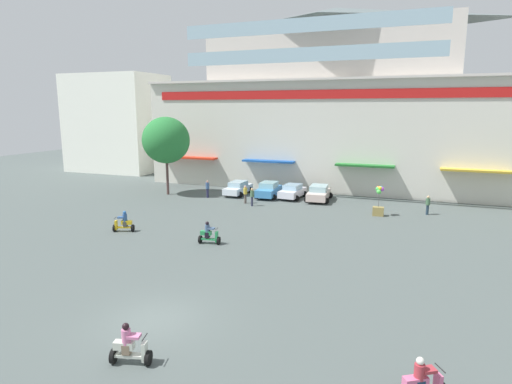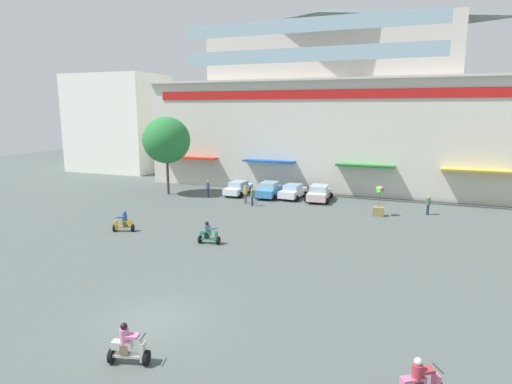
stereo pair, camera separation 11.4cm
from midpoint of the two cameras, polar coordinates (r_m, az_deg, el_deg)
The scene contains 17 objects.
ground_plane at distance 30.42m, azimuth 0.45°, elevation -5.93°, with size 128.00×128.00×0.00m, color #4C5654.
colonial_building at distance 52.45m, azimuth 9.87°, elevation 10.91°, with size 40.23×19.77×20.15m.
flank_building_left at distance 65.84m, azimuth -17.84°, elevation 8.66°, with size 12.84×8.81×13.56m.
plaza_tree_0 at distance 45.42m, azimuth -11.90°, elevation 6.72°, with size 4.89×4.75×8.05m.
parked_car_0 at distance 44.94m, azimuth -2.46°, elevation 0.54°, with size 2.25×4.33×1.41m.
parked_car_1 at distance 43.56m, azimuth 1.62°, elevation 0.30°, with size 2.44×4.06×1.57m.
parked_car_2 at distance 43.20m, azimuth 4.77°, elevation 0.10°, with size 2.51×3.96×1.42m.
parked_car_3 at distance 42.46m, azimuth 8.24°, elevation -0.12°, with size 2.64×4.51×1.51m.
scooter_rider_0 at distance 15.25m, azimuth 20.85°, elevation -22.51°, with size 1.54×1.24×1.48m.
scooter_rider_1 at distance 32.96m, azimuth -17.19°, elevation -3.96°, with size 1.57×1.01×1.56m.
scooter_rider_2 at distance 28.88m, azimuth -6.36°, elevation -5.61°, with size 1.49×0.71×1.53m.
scooter_rider_4 at distance 16.64m, azimuth -16.58°, elevation -19.08°, with size 1.50×0.87×1.54m.
pedestrian_0 at distance 39.15m, azimuth 21.71°, elevation -1.47°, with size 0.46×0.46×1.65m.
pedestrian_1 at distance 43.63m, azimuth -6.51°, elevation 0.54°, with size 0.44×0.44×1.76m.
pedestrian_2 at distance 39.61m, azimuth -0.62°, elevation -0.49°, with size 0.45×0.45×1.68m.
pedestrian_3 at distance 40.74m, azimuth -1.51°, elevation -0.16°, with size 0.44×0.44×1.72m.
balloon_vendor_cart at distance 37.37m, azimuth 15.86°, elevation -1.19°, with size 0.92×0.75×2.54m.
Camera 1 is at (10.07, -14.31, 8.85)m, focal length 30.22 mm.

